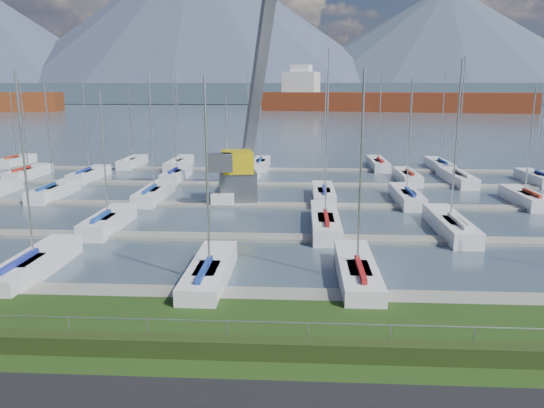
{
  "coord_description": "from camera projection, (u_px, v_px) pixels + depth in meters",
  "views": [
    {
      "loc": [
        1.68,
        -18.04,
        9.65
      ],
      "look_at": [
        0.0,
        12.0,
        3.0
      ],
      "focal_mm": 35.0,
      "sensor_mm": 36.0,
      "label": 1
    }
  ],
  "objects": [
    {
      "name": "crane",
      "position": [
        244.0,
        137.0,
        46.92
      ],
      "size": [
        6.69,
        13.18,
        22.35
      ],
      "rotation": [
        0.0,
        0.0,
        0.2
      ],
      "color": "#5A5D62",
      "rests_on": "water"
    },
    {
      "name": "docks",
      "position": [
        281.0,
        205.0,
        45.16
      ],
      "size": [
        90.0,
        41.6,
        0.25
      ],
      "color": "gray",
      "rests_on": "water"
    },
    {
      "name": "fence",
      "position": [
        254.0,
        322.0,
        19.51
      ],
      "size": [
        80.0,
        0.04,
        0.04
      ],
      "primitive_type": "cylinder",
      "rotation": [
        0.0,
        1.57,
        0.0
      ],
      "color": "#9C9EA5",
      "rests_on": "grass"
    },
    {
      "name": "mountains",
      "position": [
        310.0,
        37.0,
        403.75
      ],
      "size": [
        1190.0,
        360.0,
        115.0
      ],
      "color": "#41485F",
      "rests_on": "water"
    },
    {
      "name": "foothill",
      "position": [
        300.0,
        93.0,
        340.18
      ],
      "size": [
        900.0,
        80.0,
        12.0
      ],
      "primitive_type": "cube",
      "color": "#3F505C",
      "rests_on": "water"
    },
    {
      "name": "cargo_ship_mid",
      "position": [
        381.0,
        102.0,
        222.25
      ],
      "size": [
        111.96,
        41.64,
        21.5
      ],
      "rotation": [
        0.0,
        0.0,
        -0.22
      ],
      "color": "maroon",
      "rests_on": "water"
    },
    {
      "name": "hedge",
      "position": [
        253.0,
        348.0,
        19.3
      ],
      "size": [
        80.0,
        0.7,
        0.7
      ],
      "primitive_type": "cube",
      "color": "#253413",
      "rests_on": "grass"
    },
    {
      "name": "path",
      "position": [
        246.0,
        397.0,
        16.84
      ],
      "size": [
        160.0,
        2.0,
        0.04
      ],
      "primitive_type": "cube",
      "color": "black",
      "rests_on": "grass"
    },
    {
      "name": "water",
      "position": [
        299.0,
        107.0,
        273.32
      ],
      "size": [
        800.0,
        540.0,
        0.2
      ],
      "primitive_type": "cube",
      "color": "#41525F"
    },
    {
      "name": "sailboat_fleet",
      "position": [
        244.0,
        136.0,
        46.57
      ],
      "size": [
        75.98,
        49.98,
        13.38
      ],
      "color": "#A72316",
      "rests_on": "water"
    }
  ]
}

